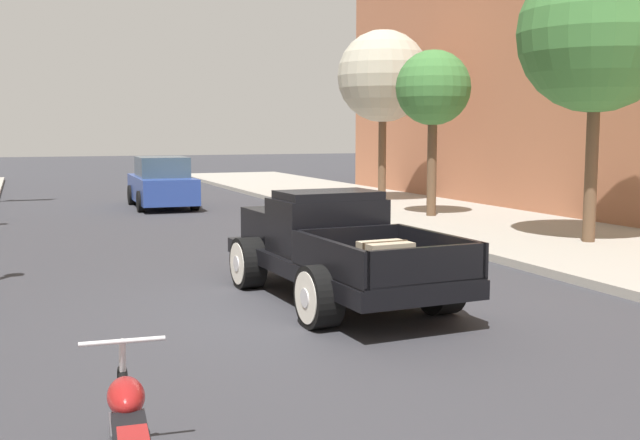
% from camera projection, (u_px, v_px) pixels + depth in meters
% --- Properties ---
extents(ground_plane, '(140.00, 140.00, 0.00)m').
position_uv_depth(ground_plane, '(310.00, 306.00, 10.63)').
color(ground_plane, '#333338').
extents(hotrod_truck_black, '(2.35, 5.00, 1.58)m').
position_uv_depth(hotrod_truck_black, '(330.00, 247.00, 11.18)').
color(hotrod_truck_black, black).
rests_on(hotrod_truck_black, ground).
extents(motorcycle_parked, '(0.62, 2.12, 0.93)m').
position_uv_depth(motorcycle_parked, '(128.00, 431.00, 5.08)').
color(motorcycle_parked, black).
rests_on(motorcycle_parked, ground).
extents(car_background_blue, '(1.96, 4.34, 1.65)m').
position_uv_depth(car_background_blue, '(162.00, 184.00, 24.47)').
color(car_background_blue, '#284293').
rests_on(car_background_blue, ground).
extents(street_tree_nearest, '(3.23, 3.23, 5.92)m').
position_uv_depth(street_tree_nearest, '(597.00, 34.00, 15.38)').
color(street_tree_nearest, brown).
rests_on(street_tree_nearest, sidewalk_right).
extents(street_tree_second, '(2.04, 2.04, 4.51)m').
position_uv_depth(street_tree_second, '(433.00, 89.00, 20.41)').
color(street_tree_second, brown).
rests_on(street_tree_second, sidewalk_right).
extents(street_tree_third, '(3.01, 3.01, 5.63)m').
position_uv_depth(street_tree_third, '(383.00, 77.00, 24.80)').
color(street_tree_third, brown).
rests_on(street_tree_third, sidewalk_right).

